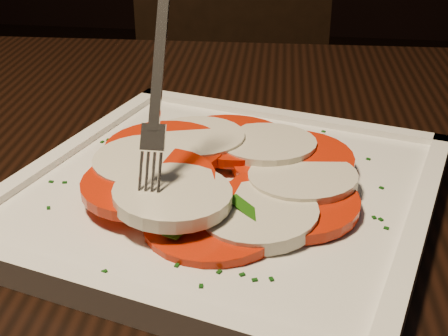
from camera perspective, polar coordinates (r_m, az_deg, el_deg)
table at (r=0.60m, az=-7.26°, el=-8.40°), size 1.24×0.86×0.75m
chair at (r=1.33m, az=0.99°, el=6.79°), size 0.49×0.49×0.93m
plate at (r=0.49m, az=0.00°, el=-2.35°), size 0.38×0.38×0.01m
caprese_salad at (r=0.48m, az=0.00°, el=-0.42°), size 0.26×0.24×0.03m
fork at (r=0.45m, az=-5.79°, el=8.36°), size 0.03×0.08×0.13m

